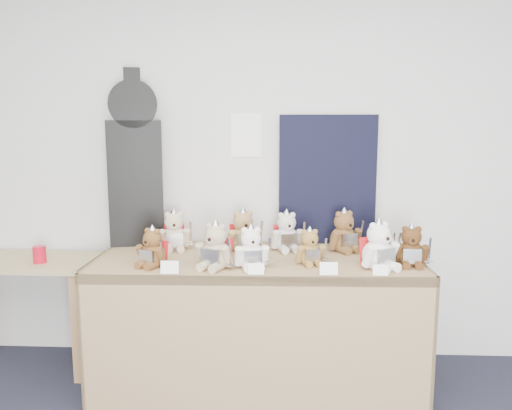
{
  "coord_description": "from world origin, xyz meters",
  "views": [
    {
      "loc": [
        0.32,
        -0.99,
        1.63
      ],
      "look_at": [
        0.18,
        1.96,
        1.18
      ],
      "focal_mm": 35.0,
      "sensor_mm": 36.0,
      "label": 1
    }
  ],
  "objects_px": {
    "teddy_front_far_right": "(379,247)",
    "teddy_back_centre_left": "(243,233)",
    "guitar_case": "(135,161)",
    "teddy_front_far_left": "(152,249)",
    "teddy_back_end": "(380,240)",
    "teddy_front_centre": "(251,249)",
    "teddy_front_end": "(411,248)",
    "teddy_back_centre_right": "(287,233)",
    "side_table": "(27,277)",
    "teddy_front_right": "(310,248)",
    "display_table": "(257,288)",
    "teddy_back_right": "(344,233)",
    "teddy_back_left": "(174,232)",
    "teddy_front_left": "(215,248)",
    "red_cup": "(40,254)"
  },
  "relations": [
    {
      "from": "teddy_front_far_right",
      "to": "teddy_back_centre_left",
      "type": "xyz_separation_m",
      "value": [
        -0.8,
        0.37,
        -0.0
      ]
    },
    {
      "from": "guitar_case",
      "to": "teddy_front_far_right",
      "type": "xyz_separation_m",
      "value": [
        1.55,
        -0.52,
        -0.46
      ]
    },
    {
      "from": "teddy_front_far_left",
      "to": "teddy_back_end",
      "type": "bearing_deg",
      "value": 40.25
    },
    {
      "from": "teddy_front_centre",
      "to": "teddy_front_end",
      "type": "bearing_deg",
      "value": -8.25
    },
    {
      "from": "teddy_back_centre_left",
      "to": "teddy_back_centre_right",
      "type": "bearing_deg",
      "value": -10.55
    },
    {
      "from": "side_table",
      "to": "teddy_front_centre",
      "type": "distance_m",
      "value": 1.63
    },
    {
      "from": "teddy_front_right",
      "to": "teddy_back_end",
      "type": "height_order",
      "value": "teddy_front_right"
    },
    {
      "from": "display_table",
      "to": "side_table",
      "type": "distance_m",
      "value": 1.6
    },
    {
      "from": "side_table",
      "to": "teddy_back_right",
      "type": "bearing_deg",
      "value": 1.09
    },
    {
      "from": "teddy_front_right",
      "to": "display_table",
      "type": "bearing_deg",
      "value": 149.14
    },
    {
      "from": "teddy_back_left",
      "to": "teddy_back_end",
      "type": "xyz_separation_m",
      "value": [
        1.34,
        -0.06,
        -0.03
      ]
    },
    {
      "from": "teddy_front_end",
      "to": "teddy_back_right",
      "type": "distance_m",
      "value": 0.48
    },
    {
      "from": "guitar_case",
      "to": "teddy_front_far_left",
      "type": "bearing_deg",
      "value": -79.48
    },
    {
      "from": "teddy_front_centre",
      "to": "teddy_back_end",
      "type": "bearing_deg",
      "value": 10.41
    },
    {
      "from": "teddy_front_right",
      "to": "teddy_back_centre_right",
      "type": "distance_m",
      "value": 0.36
    },
    {
      "from": "teddy_front_centre",
      "to": "teddy_back_centre_right",
      "type": "xyz_separation_m",
      "value": [
        0.21,
        0.43,
        0.01
      ]
    },
    {
      "from": "display_table",
      "to": "teddy_back_right",
      "type": "bearing_deg",
      "value": 23.04
    },
    {
      "from": "display_table",
      "to": "teddy_back_centre_left",
      "type": "distance_m",
      "value": 0.38
    },
    {
      "from": "teddy_front_far_left",
      "to": "teddy_front_left",
      "type": "bearing_deg",
      "value": 23.17
    },
    {
      "from": "side_table",
      "to": "teddy_front_far_left",
      "type": "xyz_separation_m",
      "value": [
        0.97,
        -0.41,
        0.3
      ]
    },
    {
      "from": "teddy_back_centre_left",
      "to": "teddy_back_end",
      "type": "distance_m",
      "value": 0.88
    },
    {
      "from": "teddy_front_far_left",
      "to": "teddy_back_right",
      "type": "relative_size",
      "value": 0.85
    },
    {
      "from": "teddy_front_right",
      "to": "teddy_front_far_right",
      "type": "xyz_separation_m",
      "value": [
        0.39,
        -0.08,
        0.03
      ]
    },
    {
      "from": "display_table",
      "to": "teddy_back_centre_right",
      "type": "bearing_deg",
      "value": 53.12
    },
    {
      "from": "red_cup",
      "to": "teddy_back_centre_right",
      "type": "relative_size",
      "value": 0.38
    },
    {
      "from": "teddy_back_left",
      "to": "teddy_back_end",
      "type": "bearing_deg",
      "value": -14.46
    },
    {
      "from": "teddy_back_centre_left",
      "to": "teddy_back_right",
      "type": "relative_size",
      "value": 1.01
    },
    {
      "from": "display_table",
      "to": "teddy_front_left",
      "type": "height_order",
      "value": "teddy_front_left"
    },
    {
      "from": "display_table",
      "to": "teddy_back_left",
      "type": "xyz_separation_m",
      "value": [
        -0.56,
        0.24,
        0.29
      ]
    },
    {
      "from": "teddy_front_left",
      "to": "teddy_front_end",
      "type": "distance_m",
      "value": 1.14
    },
    {
      "from": "display_table",
      "to": "teddy_back_right",
      "type": "height_order",
      "value": "teddy_back_right"
    },
    {
      "from": "teddy_back_centre_right",
      "to": "teddy_back_end",
      "type": "relative_size",
      "value": 1.32
    },
    {
      "from": "teddy_back_centre_right",
      "to": "teddy_front_far_right",
      "type": "bearing_deg",
      "value": -53.4
    },
    {
      "from": "teddy_front_left",
      "to": "teddy_front_centre",
      "type": "xyz_separation_m",
      "value": [
        0.21,
        0.01,
        -0.01
      ]
    },
    {
      "from": "teddy_front_far_right",
      "to": "teddy_front_end",
      "type": "relative_size",
      "value": 1.15
    },
    {
      "from": "teddy_front_far_right",
      "to": "teddy_back_left",
      "type": "xyz_separation_m",
      "value": [
        -1.27,
        0.4,
        -0.01
      ]
    },
    {
      "from": "teddy_front_far_left",
      "to": "side_table",
      "type": "bearing_deg",
      "value": -177.14
    },
    {
      "from": "display_table",
      "to": "teddy_front_end",
      "type": "xyz_separation_m",
      "value": [
        0.9,
        -0.09,
        0.29
      ]
    },
    {
      "from": "teddy_front_right",
      "to": "teddy_back_right",
      "type": "bearing_deg",
      "value": 37.37
    },
    {
      "from": "display_table",
      "to": "teddy_back_end",
      "type": "height_order",
      "value": "teddy_back_end"
    },
    {
      "from": "teddy_front_left",
      "to": "teddy_front_end",
      "type": "relative_size",
      "value": 1.11
    },
    {
      "from": "teddy_front_far_right",
      "to": "teddy_back_centre_left",
      "type": "distance_m",
      "value": 0.88
    },
    {
      "from": "teddy_front_far_left",
      "to": "teddy_front_right",
      "type": "distance_m",
      "value": 0.92
    },
    {
      "from": "guitar_case",
      "to": "teddy_front_centre",
      "type": "relative_size",
      "value": 4.34
    },
    {
      "from": "side_table",
      "to": "teddy_front_left",
      "type": "xyz_separation_m",
      "value": [
        1.34,
        -0.43,
        0.32
      ]
    },
    {
      "from": "teddy_front_left",
      "to": "display_table",
      "type": "bearing_deg",
      "value": 61.74
    },
    {
      "from": "teddy_front_end",
      "to": "teddy_back_centre_left",
      "type": "xyz_separation_m",
      "value": [
        -1.0,
        0.3,
        0.01
      ]
    },
    {
      "from": "teddy_front_far_left",
      "to": "teddy_back_centre_left",
      "type": "relative_size",
      "value": 0.84
    },
    {
      "from": "teddy_front_end",
      "to": "display_table",
      "type": "bearing_deg",
      "value": -179.83
    },
    {
      "from": "display_table",
      "to": "guitar_case",
      "type": "bearing_deg",
      "value": 155.72
    }
  ]
}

